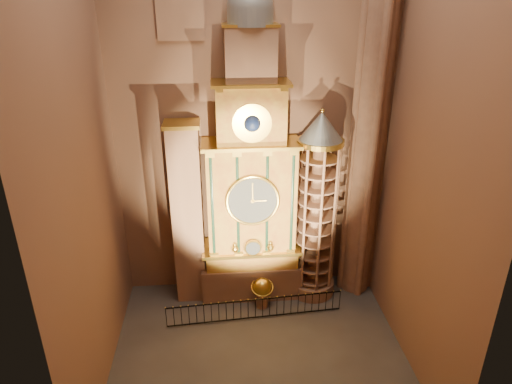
{
  "coord_description": "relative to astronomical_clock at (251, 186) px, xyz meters",
  "views": [
    {
      "loc": [
        -1.61,
        -16.9,
        16.21
      ],
      "look_at": [
        0.09,
        3.0,
        7.22
      ],
      "focal_mm": 32.0,
      "sensor_mm": 36.0,
      "label": 1
    }
  ],
  "objects": [
    {
      "name": "floor",
      "position": [
        0.0,
        -4.96,
        -6.68
      ],
      "size": [
        14.0,
        14.0,
        0.0
      ],
      "primitive_type": "plane",
      "color": "#383330",
      "rests_on": "ground"
    },
    {
      "name": "wall_left",
      "position": [
        -7.0,
        -4.96,
        4.32
      ],
      "size": [
        0.0,
        22.0,
        22.0
      ],
      "primitive_type": "plane",
      "rotation": [
        1.57,
        0.0,
        1.57
      ],
      "color": "#855C47",
      "rests_on": "floor"
    },
    {
      "name": "gothic_pier",
      "position": [
        6.1,
        0.04,
        4.32
      ],
      "size": [
        2.04,
        2.04,
        22.0
      ],
      "color": "#8C634C",
      "rests_on": "floor"
    },
    {
      "name": "portrait_tower",
      "position": [
        -3.4,
        0.02,
        -1.53
      ],
      "size": [
        1.8,
        1.6,
        10.2
      ],
      "color": "#8C634C",
      "rests_on": "floor"
    },
    {
      "name": "stair_turret",
      "position": [
        3.5,
        -0.26,
        -1.41
      ],
      "size": [
        2.5,
        2.5,
        10.8
      ],
      "color": "#8C634C",
      "rests_on": "floor"
    },
    {
      "name": "astronomical_clock",
      "position": [
        0.0,
        0.0,
        0.0
      ],
      "size": [
        5.6,
        2.41,
        16.7
      ],
      "color": "#8C634C",
      "rests_on": "floor"
    },
    {
      "name": "iron_railing",
      "position": [
        0.02,
        -2.47,
        -6.02
      ],
      "size": [
        9.28,
        0.71,
        1.22
      ],
      "color": "black",
      "rests_on": "floor"
    },
    {
      "name": "wall_back",
      "position": [
        0.0,
        1.04,
        4.32
      ],
      "size": [
        22.0,
        0.0,
        22.0
      ],
      "primitive_type": "plane",
      "rotation": [
        1.57,
        0.0,
        0.0
      ],
      "color": "#855C47",
      "rests_on": "floor"
    },
    {
      "name": "celestial_globe",
      "position": [
        0.48,
        -1.41,
        -5.61
      ],
      "size": [
        1.23,
        1.16,
        1.78
      ],
      "color": "#8C634C",
      "rests_on": "floor"
    },
    {
      "name": "wall_right",
      "position": [
        7.0,
        -4.96,
        4.32
      ],
      "size": [
        0.0,
        22.0,
        22.0
      ],
      "primitive_type": "plane",
      "rotation": [
        1.57,
        0.0,
        -1.57
      ],
      "color": "#855C47",
      "rests_on": "floor"
    }
  ]
}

